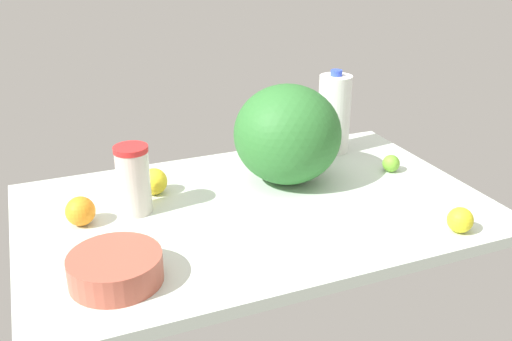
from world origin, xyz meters
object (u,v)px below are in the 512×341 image
(mixing_bowl, at_px, (116,268))
(lime_beside_bowl, at_px, (391,163))
(lemon_loose, at_px, (154,181))
(lemon_far_back, at_px, (460,220))
(tumbler_cup, at_px, (133,180))
(watermelon, at_px, (287,134))
(orange_near_front, at_px, (80,211))
(milk_jug, at_px, (334,114))

(mixing_bowl, bearing_deg, lime_beside_bowl, 17.02)
(mixing_bowl, height_order, lemon_loose, lemon_loose)
(mixing_bowl, xyz_separation_m, lemon_far_back, (0.79, -0.10, 0.00))
(tumbler_cup, bearing_deg, watermelon, 4.03)
(lemon_loose, xyz_separation_m, lemon_far_back, (0.63, -0.48, -0.01))
(mixing_bowl, height_order, orange_near_front, orange_near_front)
(milk_jug, bearing_deg, watermelon, -147.02)
(watermelon, distance_m, orange_near_front, 0.59)
(mixing_bowl, xyz_separation_m, orange_near_front, (-0.04, 0.28, 0.01))
(watermelon, relative_size, milk_jug, 1.13)
(watermelon, distance_m, lime_beside_bowl, 0.34)
(lemon_loose, bearing_deg, lemon_far_back, -37.62)
(tumbler_cup, height_order, mixing_bowl, tumbler_cup)
(lime_beside_bowl, bearing_deg, watermelon, 168.69)
(milk_jug, height_order, lemon_far_back, milk_jug)
(mixing_bowl, height_order, milk_jug, milk_jug)
(watermelon, height_order, mixing_bowl, watermelon)
(watermelon, height_order, lemon_loose, watermelon)
(tumbler_cup, xyz_separation_m, mixing_bowl, (-0.10, -0.29, -0.06))
(watermelon, bearing_deg, orange_near_front, -175.31)
(watermelon, height_order, lime_beside_bowl, watermelon)
(tumbler_cup, height_order, lime_beside_bowl, tumbler_cup)
(milk_jug, distance_m, lemon_loose, 0.62)
(tumbler_cup, height_order, milk_jug, milk_jug)
(tumbler_cup, distance_m, lemon_loose, 0.12)
(lime_beside_bowl, height_order, lemon_loose, lemon_loose)
(milk_jug, bearing_deg, lime_beside_bowl, -70.47)
(milk_jug, relative_size, lemon_far_back, 4.28)
(mixing_bowl, xyz_separation_m, lime_beside_bowl, (0.85, 0.26, -0.01))
(milk_jug, height_order, orange_near_front, milk_jug)
(tumbler_cup, relative_size, lemon_loose, 2.47)
(lemon_loose, height_order, lemon_far_back, lemon_loose)
(mixing_bowl, distance_m, lime_beside_bowl, 0.89)
(milk_jug, bearing_deg, orange_near_front, -166.14)
(watermelon, bearing_deg, lemon_far_back, -59.09)
(lemon_far_back, bearing_deg, watermelon, 120.91)
(watermelon, relative_size, lemon_loose, 4.14)
(mixing_bowl, xyz_separation_m, milk_jug, (0.77, 0.48, 0.09))
(watermelon, height_order, tumbler_cup, watermelon)
(watermelon, distance_m, lemon_loose, 0.39)
(mixing_bowl, distance_m, lemon_loose, 0.41)
(tumbler_cup, bearing_deg, lemon_loose, 51.70)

